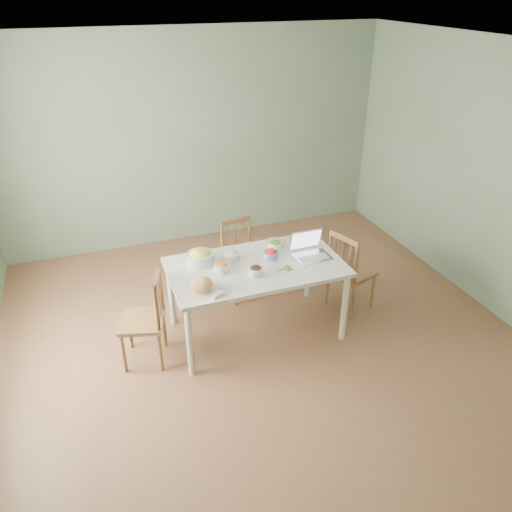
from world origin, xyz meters
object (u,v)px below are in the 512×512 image
object	(u,v)px
chair_far	(243,261)
bowl_squash	(200,257)
chair_right	(352,270)
bread_boule	(202,284)
laptop	(313,247)
dining_table	(256,299)
chair_left	(142,319)

from	to	relation	value
chair_far	bowl_squash	bearing A→B (deg)	-147.46
chair_right	chair_far	bearing A→B (deg)	38.90
bread_boule	laptop	xyz separation A→B (m)	(1.16, 0.20, 0.06)
laptop	chair_right	bearing A→B (deg)	10.04
bowl_squash	dining_table	bearing A→B (deg)	-23.11
bowl_squash	laptop	distance (m)	1.08
chair_left	chair_right	size ratio (longest dim) A/B	0.99
bread_boule	chair_far	bearing A→B (deg)	53.90
chair_left	bowl_squash	world-z (taller)	bowl_squash
bread_boule	bowl_squash	distance (m)	0.47
chair_far	bread_boule	bearing A→B (deg)	-133.35
dining_table	bowl_squash	size ratio (longest dim) A/B	6.37
laptop	chair_far	bearing A→B (deg)	120.69
chair_left	laptop	size ratio (longest dim) A/B	2.65
chair_left	laptop	distance (m)	1.74
dining_table	laptop	distance (m)	0.76
dining_table	bread_boule	distance (m)	0.78
chair_right	bowl_squash	xyz separation A→B (m)	(-1.59, 0.14, 0.39)
chair_far	laptop	size ratio (longest dim) A/B	2.54
dining_table	chair_right	world-z (taller)	chair_right
chair_right	laptop	distance (m)	0.70
bread_boule	chair_left	bearing A→B (deg)	158.94
dining_table	chair_left	size ratio (longest dim) A/B	1.80
chair_far	chair_left	distance (m)	1.42
chair_left	bowl_squash	xyz separation A→B (m)	(0.64, 0.25, 0.39)
chair_far	laptop	distance (m)	0.99
chair_far	bread_boule	size ratio (longest dim) A/B	4.57
chair_far	chair_right	distance (m)	1.19
dining_table	bowl_squash	bearing A→B (deg)	156.89
chair_right	bread_boule	world-z (taller)	chair_right
chair_far	chair_left	xyz separation A→B (m)	(-1.21, -0.73, 0.02)
bowl_squash	bread_boule	bearing A→B (deg)	-103.04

